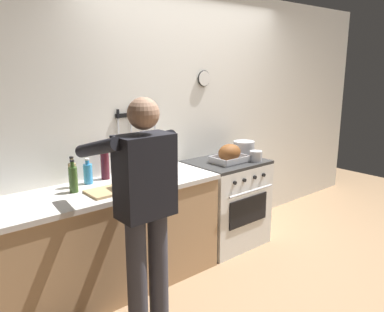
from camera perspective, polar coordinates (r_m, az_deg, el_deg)
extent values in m
plane|color=#937251|center=(3.59, 14.05, -18.33)|extent=(8.00, 8.00, 0.00)
cube|color=white|center=(4.03, -0.64, 5.28)|extent=(6.00, 0.10, 2.60)
cube|color=black|center=(3.58, -8.18, 6.10)|extent=(0.43, 0.02, 0.04)
cube|color=silver|center=(3.49, -10.75, 4.06)|extent=(0.02, 0.00, 0.17)
cube|color=black|center=(3.47, -10.84, 6.11)|extent=(0.02, 0.02, 0.08)
cube|color=silver|center=(3.56, -8.93, 4.26)|extent=(0.01, 0.00, 0.18)
cube|color=black|center=(3.54, -9.01, 6.47)|extent=(0.02, 0.02, 0.10)
cube|color=silver|center=(3.62, -7.17, 4.55)|extent=(0.02, 0.00, 0.17)
cube|color=black|center=(3.61, -7.23, 6.65)|extent=(0.02, 0.02, 0.10)
cube|color=silver|center=(3.70, -5.48, 4.55)|extent=(0.01, 0.00, 0.20)
cube|color=black|center=(3.68, -5.53, 6.78)|extent=(0.02, 0.02, 0.09)
cylinder|color=white|center=(4.05, 1.77, 11.33)|extent=(0.15, 0.02, 0.15)
torus|color=black|center=(4.05, 1.77, 11.33)|extent=(0.17, 0.02, 0.17)
cube|color=tan|center=(3.35, -12.85, -12.34)|extent=(2.00, 0.62, 0.86)
cube|color=silver|center=(3.19, -13.26, -5.00)|extent=(2.03, 0.65, 0.04)
cube|color=#B2B5B7|center=(2.99, -25.15, -7.85)|extent=(0.44, 0.36, 0.11)
cube|color=white|center=(4.13, 4.98, -6.98)|extent=(0.76, 0.62, 0.87)
cube|color=black|center=(3.92, 8.29, -7.94)|extent=(0.53, 0.01, 0.28)
cube|color=#2D2D2D|center=(4.00, 5.11, -0.91)|extent=(0.76, 0.62, 0.03)
cylinder|color=black|center=(3.67, 6.33, -3.95)|extent=(0.04, 0.02, 0.04)
cylinder|color=black|center=(3.76, 7.73, -3.55)|extent=(0.04, 0.02, 0.04)
cylinder|color=black|center=(3.87, 9.24, -3.11)|extent=(0.04, 0.02, 0.04)
cylinder|color=black|center=(3.97, 10.49, -2.75)|extent=(0.04, 0.02, 0.04)
cylinder|color=silver|center=(3.84, 8.72, -5.13)|extent=(0.61, 0.02, 0.02)
cylinder|color=#383842|center=(2.83, -8.08, -17.24)|extent=(0.14, 0.14, 0.86)
cylinder|color=#383842|center=(2.91, -4.97, -16.17)|extent=(0.14, 0.14, 0.86)
cube|color=black|center=(2.59, -6.90, -2.94)|extent=(0.38, 0.22, 0.56)
sphere|color=#9E755B|center=(2.51, -7.17, 6.21)|extent=(0.21, 0.21, 0.21)
cylinder|color=black|center=(2.65, -13.71, 1.16)|extent=(0.09, 0.55, 0.22)
cylinder|color=black|center=(2.86, -6.18, 2.32)|extent=(0.09, 0.55, 0.22)
cube|color=#B7B7BC|center=(3.93, 5.50, -0.85)|extent=(0.34, 0.25, 0.01)
cube|color=#B7B7BC|center=(3.84, 6.85, -0.71)|extent=(0.34, 0.01, 0.05)
cube|color=#B7B7BC|center=(4.01, 4.24, -0.05)|extent=(0.34, 0.01, 0.05)
cube|color=#B7B7BC|center=(3.81, 3.73, -0.76)|extent=(0.01, 0.25, 0.05)
cube|color=#B7B7BC|center=(4.04, 7.20, -0.01)|extent=(0.01, 0.25, 0.05)
ellipsoid|color=brown|center=(3.91, 5.53, 0.49)|extent=(0.26, 0.19, 0.18)
cylinder|color=#B7B7BC|center=(4.20, 7.63, 1.07)|extent=(0.23, 0.23, 0.16)
cylinder|color=#B7B7BC|center=(4.00, 9.36, -0.01)|extent=(0.13, 0.13, 0.11)
cube|color=tan|center=(3.08, -11.83, -4.99)|extent=(0.36, 0.24, 0.02)
cylinder|color=black|center=(3.57, -7.73, -1.15)|extent=(0.06, 0.06, 0.16)
cylinder|color=black|center=(3.55, -7.78, 0.35)|extent=(0.03, 0.03, 0.03)
cylinder|color=#B21919|center=(3.54, -7.79, 0.73)|extent=(0.03, 0.03, 0.01)
cylinder|color=gold|center=(3.57, -4.39, -0.61)|extent=(0.07, 0.07, 0.21)
cylinder|color=gold|center=(3.54, -4.43, 1.43)|extent=(0.03, 0.03, 0.05)
cylinder|color=black|center=(3.53, -4.44, 1.91)|extent=(0.03, 0.03, 0.01)
cylinder|color=#385623|center=(3.11, -17.05, -3.36)|extent=(0.07, 0.07, 0.20)
cylinder|color=#385623|center=(3.08, -17.20, -1.20)|extent=(0.03, 0.03, 0.04)
cylinder|color=black|center=(3.08, -17.23, -0.68)|extent=(0.03, 0.03, 0.01)
cylinder|color=#47141E|center=(3.40, -12.66, -1.38)|extent=(0.07, 0.07, 0.24)
cylinder|color=#47141E|center=(3.37, -12.79, 1.01)|extent=(0.03, 0.03, 0.05)
cylinder|color=maroon|center=(3.36, -12.82, 1.56)|extent=(0.04, 0.04, 0.01)
cylinder|color=#997F4C|center=(3.24, -17.14, -2.75)|extent=(0.06, 0.06, 0.20)
cylinder|color=#997F4C|center=(3.21, -17.28, -0.69)|extent=(0.03, 0.03, 0.04)
cylinder|color=black|center=(3.21, -17.31, -0.20)|extent=(0.03, 0.03, 0.01)
cylinder|color=#338CCC|center=(3.31, -15.04, -2.57)|extent=(0.07, 0.07, 0.16)
cylinder|color=#338CCC|center=(3.28, -15.14, -0.88)|extent=(0.03, 0.03, 0.04)
cylinder|color=white|center=(3.28, -15.17, -0.46)|extent=(0.04, 0.04, 0.01)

